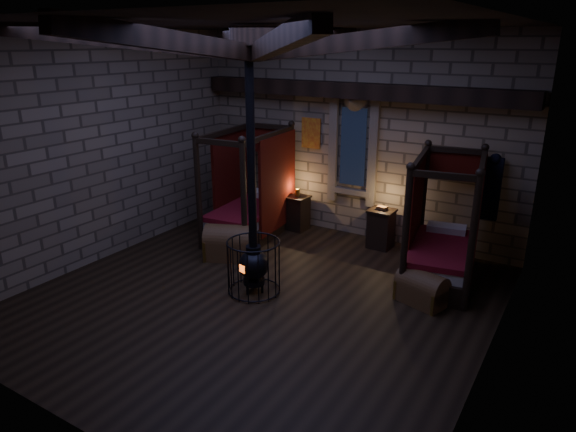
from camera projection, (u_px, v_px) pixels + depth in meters
The scene contains 8 objects.
room at pixel (259, 59), 7.25m from camera, with size 7.02×7.02×4.29m.
bed_left at pixel (251, 210), 10.92m from camera, with size 1.34×2.26×2.26m.
bed_right at pixel (442, 249), 8.95m from camera, with size 1.42×2.22×2.16m.
trunk_left at pixel (230, 243), 9.83m from camera, with size 1.08×0.91×0.68m.
trunk_right at pixel (422, 289), 8.15m from camera, with size 0.87×0.68×0.56m.
nightstand_left at pixel (297, 212), 11.30m from camera, with size 0.50×0.48×0.93m.
nightstand_right at pixel (381, 228), 10.31m from camera, with size 0.50×0.48×0.87m.
stove at pixel (254, 260), 8.41m from camera, with size 0.88×0.88×4.05m.
Camera 1 is at (4.32, -6.15, 3.99)m, focal length 32.00 mm.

